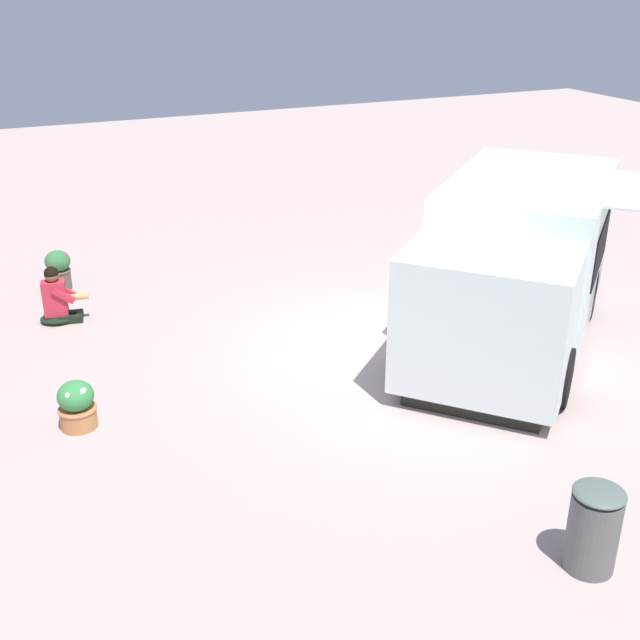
{
  "coord_description": "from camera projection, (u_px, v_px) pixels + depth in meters",
  "views": [
    {
      "loc": [
        -4.95,
        -8.91,
        5.03
      ],
      "look_at": [
        -1.37,
        -0.82,
        1.06
      ],
      "focal_mm": 44.54,
      "sensor_mm": 36.0,
      "label": 1
    }
  ],
  "objects": [
    {
      "name": "food_truck",
      "position": [
        515.0,
        269.0,
        11.23
      ],
      "size": [
        5.1,
        4.94,
        2.26
      ],
      "color": "white",
      "rests_on": "ground_plane"
    },
    {
      "name": "planter_flowering_far",
      "position": [
        59.0,
        269.0,
        13.34
      ],
      "size": [
        0.42,
        0.42,
        0.67
      ],
      "color": "#555146",
      "rests_on": "ground_plane"
    },
    {
      "name": "planter_flowering_near",
      "position": [
        77.0,
        405.0,
        9.33
      ],
      "size": [
        0.46,
        0.46,
        0.6
      ],
      "color": "#C27A46",
      "rests_on": "ground_plane"
    },
    {
      "name": "person_customer",
      "position": [
        57.0,
        300.0,
        12.1
      ],
      "size": [
        0.79,
        0.53,
        0.9
      ],
      "color": "black",
      "rests_on": "ground_plane"
    },
    {
      "name": "trash_bin",
      "position": [
        594.0,
        528.0,
        7.09
      ],
      "size": [
        0.47,
        0.47,
        0.86
      ],
      "color": "#5A5C5A",
      "rests_on": "ground_plane"
    },
    {
      "name": "ground_plane",
      "position": [
        384.0,
        351.0,
        11.32
      ],
      "size": [
        40.0,
        40.0,
        0.0
      ],
      "primitive_type": "plane",
      "color": "#B89F99"
    }
  ]
}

